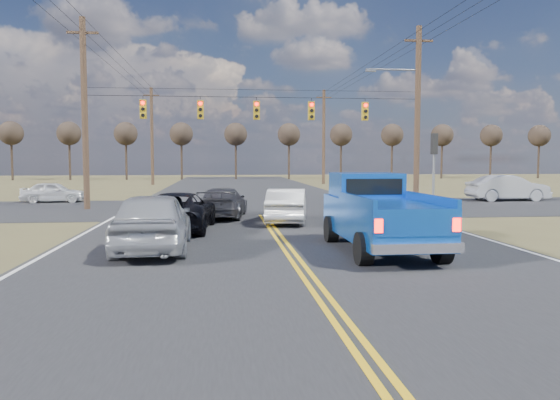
{
  "coord_description": "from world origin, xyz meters",
  "views": [
    {
      "loc": [
        -1.93,
        -11.68,
        2.68
      ],
      "look_at": [
        -0.25,
        3.86,
        1.5
      ],
      "focal_mm": 35.0,
      "sensor_mm": 36.0,
      "label": 1
    }
  ],
  "objects": [
    {
      "name": "dgrey_car_queue",
      "position": [
        -1.86,
        13.14,
        0.68
      ],
      "size": [
        2.5,
        4.92,
        1.37
      ],
      "primitive_type": "imported",
      "rotation": [
        0.0,
        0.0,
        3.02
      ],
      "color": "#343339",
      "rests_on": "ground"
    },
    {
      "name": "ground",
      "position": [
        0.0,
        0.0,
        0.0
      ],
      "size": [
        160.0,
        160.0,
        0.0
      ],
      "primitive_type": "plane",
      "color": "brown",
      "rests_on": "ground"
    },
    {
      "name": "road_cross",
      "position": [
        0.0,
        18.0,
        0.0
      ],
      "size": [
        120.0,
        12.0,
        0.02
      ],
      "primitive_type": "cube",
      "color": "#28282B",
      "rests_on": "ground"
    },
    {
      "name": "pickup_truck",
      "position": [
        2.61,
        3.69,
        1.09
      ],
      "size": [
        2.43,
        5.98,
        2.24
      ],
      "rotation": [
        0.0,
        0.0,
        0.01
      ],
      "color": "black",
      "rests_on": "ground"
    },
    {
      "name": "cross_car_east_near",
      "position": [
        16.25,
        21.26,
        0.83
      ],
      "size": [
        1.8,
        5.04,
        1.66
      ],
      "primitive_type": "imported",
      "rotation": [
        0.0,
        0.0,
        1.58
      ],
      "color": "#ADAFB5",
      "rests_on": "ground"
    },
    {
      "name": "cross_car_west",
      "position": [
        -12.17,
        23.0,
        0.64
      ],
      "size": [
        1.72,
        3.85,
        1.29
      ],
      "primitive_type": "imported",
      "rotation": [
        0.0,
        0.0,
        1.62
      ],
      "color": "white",
      "rests_on": "ground"
    },
    {
      "name": "black_suv",
      "position": [
        -3.52,
        8.9,
        0.72
      ],
      "size": [
        2.8,
        5.36,
        1.44
      ],
      "primitive_type": "imported",
      "rotation": [
        0.0,
        0.0,
        3.06
      ],
      "color": "black",
      "rests_on": "ground"
    },
    {
      "name": "signal_gantry",
      "position": [
        0.5,
        17.79,
        5.06
      ],
      "size": [
        19.6,
        4.83,
        10.0
      ],
      "color": "#473323",
      "rests_on": "ground"
    },
    {
      "name": "utility_poles",
      "position": [
        0.0,
        17.0,
        5.23
      ],
      "size": [
        19.6,
        58.32,
        10.0
      ],
      "color": "#473323",
      "rests_on": "ground"
    },
    {
      "name": "silver_suv",
      "position": [
        -3.91,
        4.33,
        0.88
      ],
      "size": [
        2.19,
        5.22,
        1.76
      ],
      "primitive_type": "imported",
      "rotation": [
        0.0,
        0.0,
        3.16
      ],
      "color": "#A1A4A9",
      "rests_on": "ground"
    },
    {
      "name": "white_car_queue",
      "position": [
        0.8,
        10.9,
        0.72
      ],
      "size": [
        2.25,
        4.58,
        1.44
      ],
      "primitive_type": "imported",
      "rotation": [
        0.0,
        0.0,
        2.97
      ],
      "color": "#B8B8B8",
      "rests_on": "ground"
    },
    {
      "name": "road_main",
      "position": [
        0.0,
        10.0,
        0.0
      ],
      "size": [
        14.0,
        120.0,
        0.02
      ],
      "primitive_type": "cube",
      "color": "#28282B",
      "rests_on": "ground"
    },
    {
      "name": "treeline",
      "position": [
        0.0,
        26.96,
        5.7
      ],
      "size": [
        87.0,
        117.8,
        7.4
      ],
      "color": "#33261C",
      "rests_on": "ground"
    }
  ]
}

